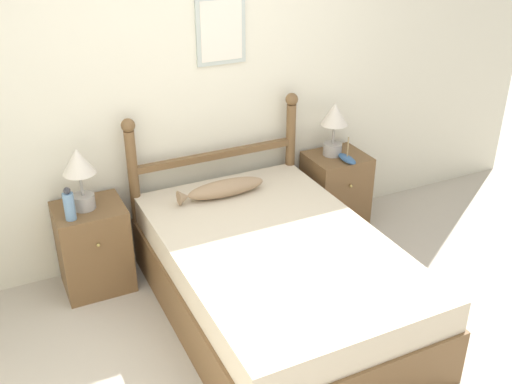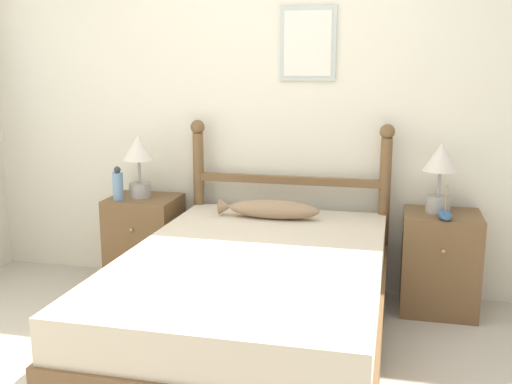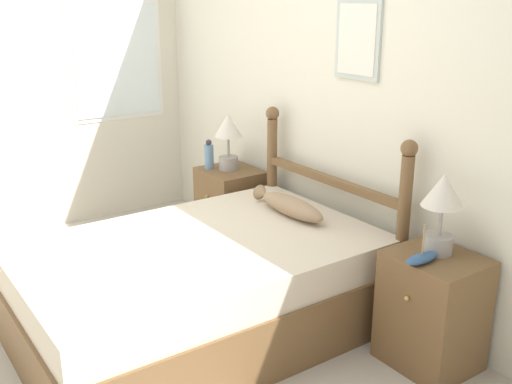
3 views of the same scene
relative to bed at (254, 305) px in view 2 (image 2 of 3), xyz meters
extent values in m
cube|color=beige|center=(-0.14, 1.11, 0.99)|extent=(6.40, 0.06, 2.55)
cube|color=#ADB7B2|center=(0.10, 1.07, 1.38)|extent=(0.37, 0.02, 0.47)
cube|color=silver|center=(0.10, 1.06, 1.38)|extent=(0.31, 0.01, 0.41)
cube|color=brown|center=(0.00, 0.00, -0.10)|extent=(1.34, 2.05, 0.37)
cube|color=beige|center=(0.00, 0.00, 0.19)|extent=(1.30, 2.01, 0.20)
cylinder|color=brown|center=(-0.63, 0.99, 0.25)|extent=(0.07, 0.07, 1.07)
sphere|color=brown|center=(-0.63, 0.99, 0.83)|extent=(0.10, 0.10, 0.10)
cylinder|color=brown|center=(0.63, 0.99, 0.25)|extent=(0.07, 0.07, 1.07)
sphere|color=brown|center=(0.63, 0.99, 0.83)|extent=(0.10, 0.10, 0.10)
cube|color=brown|center=(0.00, 0.99, 0.49)|extent=(1.27, 0.05, 0.05)
cube|color=brown|center=(-0.99, 0.85, 0.03)|extent=(0.46, 0.41, 0.63)
sphere|color=tan|center=(-0.99, 0.64, 0.17)|extent=(0.02, 0.02, 0.02)
cube|color=brown|center=(0.99, 0.85, 0.03)|extent=(0.46, 0.41, 0.63)
sphere|color=tan|center=(0.99, 0.64, 0.17)|extent=(0.02, 0.02, 0.02)
cylinder|color=gray|center=(-1.01, 0.85, 0.40)|extent=(0.15, 0.15, 0.10)
cylinder|color=gray|center=(-1.01, 0.85, 0.53)|extent=(0.02, 0.02, 0.16)
cone|color=beige|center=(-1.01, 0.85, 0.69)|extent=(0.22, 0.22, 0.17)
cylinder|color=gray|center=(0.96, 0.88, 0.40)|extent=(0.15, 0.15, 0.10)
cylinder|color=gray|center=(0.96, 0.88, 0.53)|extent=(0.02, 0.02, 0.16)
cone|color=beige|center=(0.96, 0.88, 0.69)|extent=(0.22, 0.22, 0.17)
cylinder|color=#668CB2|center=(-1.12, 0.74, 0.44)|extent=(0.07, 0.07, 0.19)
sphere|color=#333338|center=(-1.12, 0.74, 0.56)|extent=(0.05, 0.05, 0.05)
ellipsoid|color=#335684|center=(0.99, 0.72, 0.37)|extent=(0.08, 0.22, 0.05)
cylinder|color=#997F56|center=(0.99, 0.72, 0.47)|extent=(0.01, 0.01, 0.16)
ellipsoid|color=#997A5B|center=(-0.04, 0.71, 0.35)|extent=(0.58, 0.16, 0.12)
cone|color=#997A5B|center=(-0.36, 0.71, 0.35)|extent=(0.07, 0.11, 0.11)
camera|label=1|loc=(-1.51, -2.82, 2.28)|focal=42.00mm
camera|label=2|loc=(0.70, -2.89, 1.25)|focal=42.00mm
camera|label=3|loc=(2.77, -1.54, 1.62)|focal=42.00mm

